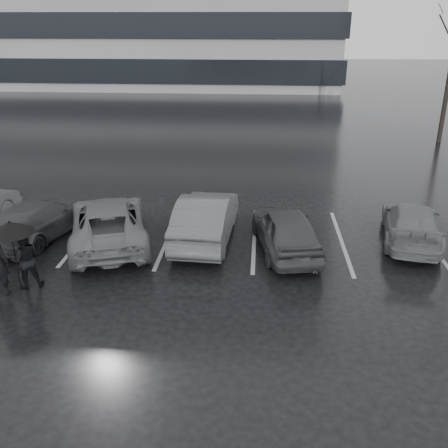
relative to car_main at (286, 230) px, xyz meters
The scene contains 9 objects.
ground 2.41m from the car_main, 132.38° to the right, with size 160.00×160.00×0.00m, color black.
car_main is the anchor object (origin of this frame).
car_west_a 2.60m from the car_main, 165.52° to the left, with size 1.59×4.56×1.50m, color #303032.
car_west_b 5.56m from the car_main, behind, with size 2.28×4.94×1.37m, color #47474A.
car_west_c 7.95m from the car_main, behind, with size 1.73×4.24×1.23m, color black.
car_east 4.13m from the car_main, 13.74° to the left, with size 1.69×4.16×1.21m, color #47474A.
pedestrian_right 7.44m from the car_main, 158.01° to the right, with size 0.78×0.61×1.61m, color black.
umbrella 7.72m from the car_main, 156.44° to the right, with size 1.18×1.18×2.00m.
stall_stripes 2.58m from the car_main, 161.47° to the left, with size 19.72×5.00×0.00m.
Camera 1 is at (0.72, -12.32, 6.64)m, focal length 40.00 mm.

